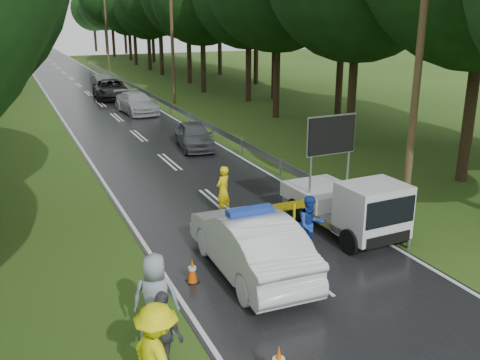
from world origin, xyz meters
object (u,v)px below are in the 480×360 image
officer (223,191)px  queue_car_fourth (102,82)px  work_truck (350,205)px  barrier (272,213)px  civilian (310,225)px  queue_car_first (194,136)px  police_sedan (250,243)px  queue_car_second (136,103)px  queue_car_third (111,89)px

officer → queue_car_fourth: officer is taller
work_truck → queue_car_fourth: (-1.10, 36.56, -0.31)m
queue_car_fourth → barrier: bearing=-95.7°
barrier → civilian: bearing=-69.6°
queue_car_first → barrier: bearing=-89.9°
work_truck → civilian: size_ratio=2.59×
police_sedan → civilian: size_ratio=2.93×
civilian → queue_car_second: size_ratio=0.36×
officer → police_sedan: bearing=46.6°
queue_car_first → police_sedan: bearing=-95.2°
officer → civilian: civilian is taller
queue_car_third → queue_car_fourth: queue_car_third is taller
barrier → civilian: 1.44m
officer → work_truck: bearing=102.6°
barrier → queue_car_third: 29.98m
work_truck → queue_car_third: bearing=90.4°
work_truck → civilian: (-1.86, -0.75, -0.09)m
civilian → queue_car_first: (1.08, 13.12, -0.20)m
barrier → queue_car_first: size_ratio=0.69×
work_truck → queue_car_second: size_ratio=0.92×
work_truck → queue_car_third: work_truck is taller
officer → queue_car_first: bearing=-133.7°
queue_car_first → queue_car_fourth: size_ratio=1.00×
queue_car_fourth → police_sedan: bearing=-97.9°
civilian → queue_car_third: size_ratio=0.32×
officer → queue_car_fourth: (1.85, 33.41, -0.21)m
officer → queue_car_first: 9.48m
queue_car_fourth → queue_car_first: bearing=-92.9°
work_truck → civilian: work_truck is taller
work_truck → queue_car_fourth: size_ratio=1.15×
work_truck → queue_car_third: size_ratio=0.82×
civilian → queue_car_first: civilian is taller
officer → queue_car_second: bearing=-125.7°
police_sedan → queue_car_third: size_ratio=0.93×
barrier → queue_car_fourth: size_ratio=0.69×
work_truck → queue_car_second: (-1.10, 23.46, -0.25)m
barrier → queue_car_third: (0.91, 29.97, -0.08)m
civilian → work_truck: bearing=23.3°
queue_car_second → queue_car_fourth: queue_car_second is taller
work_truck → queue_car_first: bearing=91.2°
civilian → queue_car_fourth: size_ratio=0.44×
queue_car_third → work_truck: bearing=-82.5°
civilian → queue_car_third: 31.31m
civilian → queue_car_second: 24.22m
work_truck → queue_car_second: 23.49m
work_truck → officer: work_truck is taller
police_sedan → queue_car_second: size_ratio=1.04×
barrier → work_truck: bearing=-15.2°
queue_car_second → civilian: bearing=-96.8°
queue_car_first → queue_car_second: queue_car_second is taller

